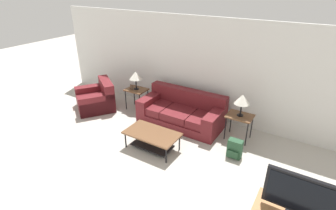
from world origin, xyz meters
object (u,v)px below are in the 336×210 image
object	(u,v)px
table_lamp_left	(136,76)
coffee_table	(152,137)
table_lamp_right	(242,100)
armchair	(97,99)
couch	(182,113)
backpack	(235,149)
side_table_left	(136,91)
side_table_right	(240,118)
television	(304,197)

from	to	relation	value
table_lamp_left	coffee_table	bearing A→B (deg)	-42.77
table_lamp_right	armchair	bearing A→B (deg)	-171.86
couch	backpack	size ratio (longest dim) A/B	5.22
couch	side_table_left	xyz separation A→B (m)	(-1.47, 0.03, 0.25)
table_lamp_left	table_lamp_right	bearing A→B (deg)	0.00
side_table_right	coffee_table	bearing A→B (deg)	-136.72
couch	table_lamp_left	bearing A→B (deg)	178.67
backpack	armchair	bearing A→B (deg)	177.84
table_lamp_right	backpack	bearing A→B (deg)	-76.77
couch	side_table_left	world-z (taller)	couch
couch	side_table_left	size ratio (longest dim) A/B	3.49
couch	television	world-z (taller)	television
television	coffee_table	bearing A→B (deg)	159.96
side_table_left	table_lamp_left	xyz separation A→B (m)	(-0.00, 0.00, 0.46)
couch	side_table_right	xyz separation A→B (m)	(1.47, 0.03, 0.25)
side_table_left	side_table_right	world-z (taller)	same
armchair	side_table_left	xyz separation A→B (m)	(1.01, 0.57, 0.26)
armchair	side_table_left	distance (m)	1.19
backpack	couch	bearing A→B (deg)	157.28
coffee_table	television	bearing A→B (deg)	-20.04
couch	side_table_right	world-z (taller)	couch
television	backpack	size ratio (longest dim) A/B	2.27
table_lamp_left	television	world-z (taller)	television
couch	armchair	bearing A→B (deg)	-167.91
coffee_table	side_table_right	distance (m)	2.02
coffee_table	television	distance (m)	3.26
side_table_right	table_lamp_left	world-z (taller)	table_lamp_left
coffee_table	side_table_right	xyz separation A→B (m)	(1.46, 1.37, 0.24)
couch	coffee_table	size ratio (longest dim) A/B	1.81
armchair	coffee_table	xyz separation A→B (m)	(2.50, -0.81, 0.02)
table_lamp_left	backpack	distance (m)	3.30
side_table_right	television	xyz separation A→B (m)	(1.51, -2.46, 0.52)
table_lamp_left	television	xyz separation A→B (m)	(4.46, -2.46, 0.06)
television	backpack	world-z (taller)	television
table_lamp_right	television	distance (m)	2.89
side_table_left	table_lamp_right	bearing A→B (deg)	0.00
side_table_right	table_lamp_left	xyz separation A→B (m)	(-2.95, 0.00, 0.46)
armchair	television	world-z (taller)	television
couch	side_table_left	distance (m)	1.49
armchair	side_table_right	xyz separation A→B (m)	(3.96, 0.57, 0.26)
armchair	coffee_table	bearing A→B (deg)	-17.94
table_lamp_right	backpack	distance (m)	1.09
side_table_right	table_lamp_left	size ratio (longest dim) A/B	1.19
armchair	side_table_left	bearing A→B (deg)	29.24
coffee_table	table_lamp_left	distance (m)	2.14
table_lamp_left	backpack	world-z (taller)	table_lamp_left
side_table_left	backpack	xyz separation A→B (m)	(3.12, -0.72, -0.35)
armchair	table_lamp_right	world-z (taller)	table_lamp_right
side_table_left	backpack	distance (m)	3.22
side_table_left	table_lamp_left	bearing A→B (deg)	104.04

